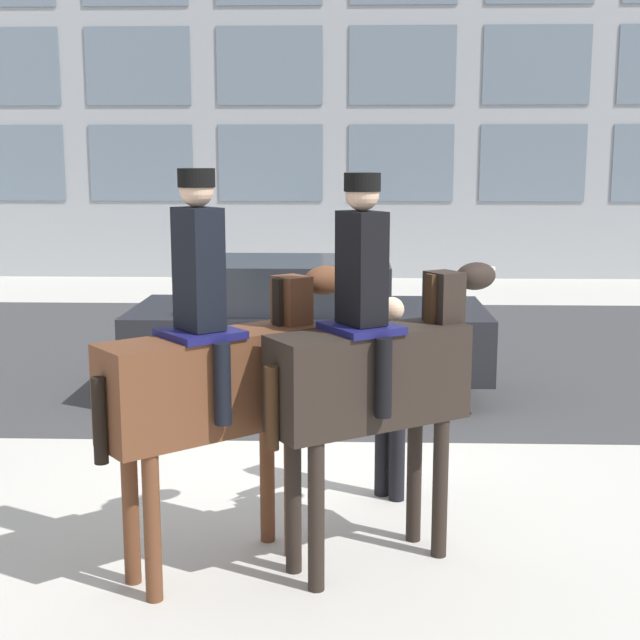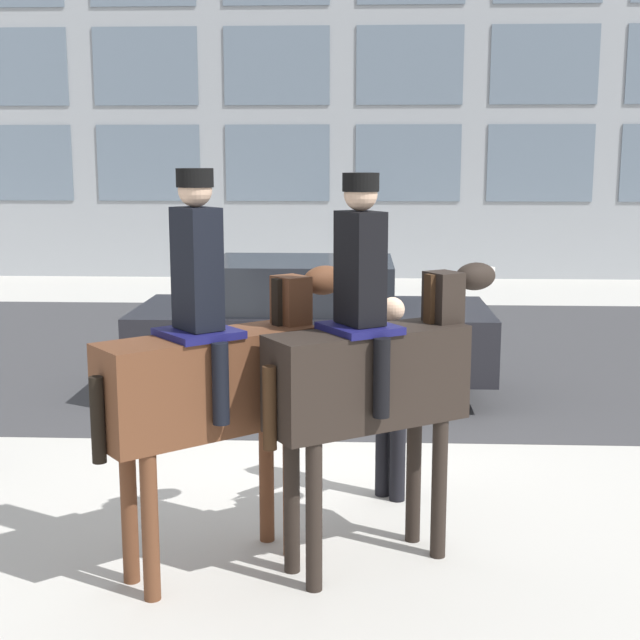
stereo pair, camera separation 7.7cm
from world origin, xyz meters
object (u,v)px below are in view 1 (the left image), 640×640
pedestrian_bystander (390,382)px  street_car_near_lane (307,327)px  mounted_horse_lead (216,371)px  mounted_horse_companion (374,366)px

pedestrian_bystander → street_car_near_lane: pedestrian_bystander is taller
street_car_near_lane → pedestrian_bystander: bearing=-75.5°
mounted_horse_lead → pedestrian_bystander: size_ratio=1.61×
mounted_horse_lead → pedestrian_bystander: mounted_horse_lead is taller
mounted_horse_lead → mounted_horse_companion: size_ratio=1.01×
mounted_horse_lead → pedestrian_bystander: 1.85m
mounted_horse_companion → street_car_near_lane: 4.57m
pedestrian_bystander → street_car_near_lane: (-0.84, 3.27, -0.17)m
mounted_horse_companion → pedestrian_bystander: bearing=49.7°
mounted_horse_companion → street_car_near_lane: bearing=66.3°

